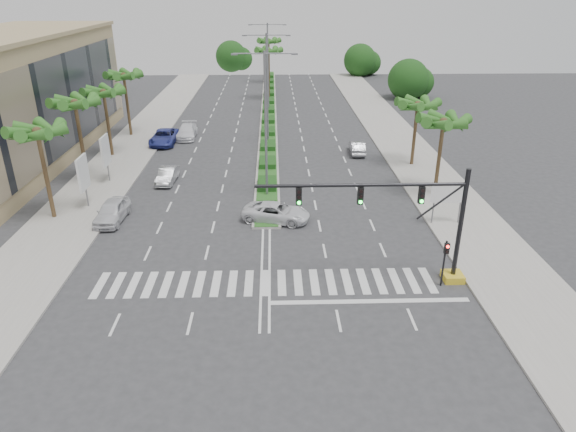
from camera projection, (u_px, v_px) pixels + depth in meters
name	position (u px, v px, depth m)	size (l,w,h in m)	color
ground	(265.00, 283.00, 31.24)	(160.00, 160.00, 0.00)	#333335
footpath_right	(424.00, 171.00, 49.85)	(6.00, 120.00, 0.15)	gray
footpath_left	(109.00, 174.00, 49.02)	(6.00, 120.00, 0.15)	gray
median	(269.00, 113.00, 72.21)	(2.20, 75.00, 0.20)	gray
median_grass	(269.00, 112.00, 72.16)	(1.80, 75.00, 0.04)	#27571D
building	(10.00, 100.00, 51.76)	(12.00, 36.00, 12.00)	tan
signal_gantry	(422.00, 230.00, 30.07)	(12.60, 1.20, 7.20)	gold
pedestrian_signal	(445.00, 256.00, 30.08)	(0.28, 0.36, 3.00)	black
direction_sign	(448.00, 194.00, 37.89)	(2.70, 0.11, 3.40)	slate
billboard_near	(83.00, 173.00, 40.56)	(0.18, 2.10, 4.35)	slate
billboard_far	(105.00, 151.00, 46.03)	(0.18, 2.10, 4.35)	slate
palm_left_near	(38.00, 134.00, 37.16)	(4.57, 4.68, 7.55)	brown
palm_left_mid	(75.00, 105.00, 44.29)	(4.57, 4.68, 7.95)	brown
palm_left_far	(104.00, 94.00, 51.82)	(4.57, 4.68, 7.35)	brown
palm_left_end	(124.00, 77.00, 58.95)	(4.57, 4.68, 7.75)	brown
palm_right_near	(443.00, 124.00, 41.85)	(4.57, 4.68, 7.05)	brown
palm_right_far	(417.00, 107.00, 49.26)	(4.57, 4.68, 6.75)	brown
palm_median_a	(268.00, 53.00, 78.42)	(4.57, 4.68, 8.05)	brown
palm_median_b	(269.00, 43.00, 92.09)	(4.57, 4.68, 8.05)	brown
streetlight_near	(266.00, 118.00, 41.20)	(5.10, 0.25, 12.00)	slate
streetlight_mid	(267.00, 83.00, 55.79)	(5.10, 0.25, 12.00)	slate
streetlight_far	(268.00, 63.00, 70.37)	(5.10, 0.25, 12.00)	slate
car_parked_a	(112.00, 211.00, 39.15)	(1.89, 4.70, 1.60)	silver
car_parked_b	(167.00, 175.00, 46.94)	(1.42, 4.08, 1.34)	#9FA1A4
car_parked_c	(164.00, 137.00, 58.29)	(2.66, 5.77, 1.60)	#2E388F
car_parked_d	(187.00, 131.00, 60.69)	(2.15, 5.29, 1.54)	white
car_crossing	(276.00, 212.00, 39.17)	(2.36, 5.12, 1.42)	white
car_right	(357.00, 147.00, 54.95)	(1.45, 4.16, 1.37)	#A3A3A8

